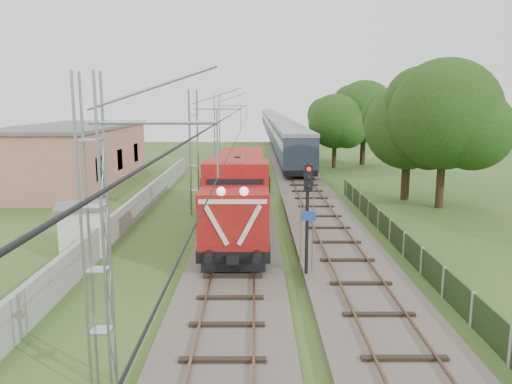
{
  "coord_description": "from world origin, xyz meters",
  "views": [
    {
      "loc": [
        0.88,
        -19.77,
        7.32
      ],
      "look_at": [
        0.96,
        8.09,
        2.2
      ],
      "focal_mm": 35.0,
      "sensor_mm": 36.0,
      "label": 1
    }
  ],
  "objects_px": {
    "signal_post": "(308,201)",
    "locomotive": "(239,190)",
    "relay_hut": "(83,229)",
    "coach_rake": "(274,123)"
  },
  "relations": [
    {
      "from": "coach_rake",
      "to": "signal_post",
      "type": "bearing_deg",
      "value": -91.34
    },
    {
      "from": "locomotive",
      "to": "signal_post",
      "type": "distance_m",
      "value": 9.05
    },
    {
      "from": "coach_rake",
      "to": "relay_hut",
      "type": "xyz_separation_m",
      "value": [
        -12.4,
        -81.23,
        -1.44
      ]
    },
    {
      "from": "locomotive",
      "to": "relay_hut",
      "type": "distance_m",
      "value": 8.83
    },
    {
      "from": "signal_post",
      "to": "relay_hut",
      "type": "bearing_deg",
      "value": 160.1
    },
    {
      "from": "locomotive",
      "to": "signal_post",
      "type": "height_order",
      "value": "signal_post"
    },
    {
      "from": "locomotive",
      "to": "relay_hut",
      "type": "xyz_separation_m",
      "value": [
        -7.4,
        -4.7,
        -1.05
      ]
    },
    {
      "from": "locomotive",
      "to": "coach_rake",
      "type": "relative_size",
      "value": 0.14
    },
    {
      "from": "signal_post",
      "to": "locomotive",
      "type": "bearing_deg",
      "value": 109.57
    },
    {
      "from": "locomotive",
      "to": "relay_hut",
      "type": "height_order",
      "value": "locomotive"
    }
  ]
}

